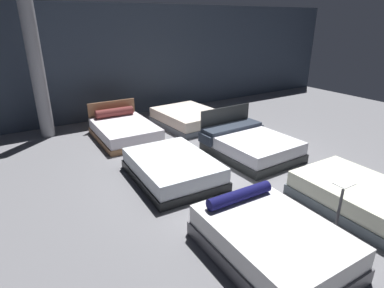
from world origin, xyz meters
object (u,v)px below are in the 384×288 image
Objects in this scene: bed_4 at (124,130)px; bed_2 at (173,168)px; bed_1 at (362,198)px; bed_5 at (188,118)px; price_sign at (337,218)px; bed_3 at (249,145)px; bed_0 at (271,240)px; support_pillar at (37,72)px.

bed_2 is at bearing -89.15° from bed_4.
bed_1 and bed_5 have the same top height.
bed_2 is at bearing -130.05° from bed_5.
price_sign reaches higher than bed_4.
bed_1 is 2.31× the size of price_sign.
bed_3 is 2.71m from bed_5.
bed_1 is at bearing 1.28° from bed_0.
support_pillar reaches higher than bed_4.
support_pillar is (-2.81, 7.05, 1.39)m from price_sign.
bed_1 is at bearing -60.15° from support_pillar.
bed_1 is (2.15, -0.00, -0.04)m from bed_0.
bed_4 reaches higher than bed_5.
bed_0 is at bearing -128.53° from bed_3.
bed_5 is at bearing 80.12° from price_sign.
price_sign is (1.09, -2.96, 0.13)m from bed_2.
bed_2 is 3.49m from bed_5.
bed_2 is 4.69m from support_pillar.
bed_1 is 1.12m from price_sign.
bed_3 is at bearing 4.97° from bed_2.
bed_1 is 1.03× the size of bed_2.
bed_0 is 2.18× the size of price_sign.
support_pillar reaches higher than bed_5.
bed_2 is at bearing 129.80° from bed_1.
bed_0 is 5.50m from bed_4.
support_pillar is (-1.75, 1.29, 1.52)m from bed_4.
bed_0 is 2.15m from bed_1.
bed_0 is 1.10m from price_sign.
bed_3 reaches higher than bed_5.
support_pillar reaches higher than bed_1.
bed_1 is at bearing -92.40° from bed_5.
bed_5 is (-0.05, 2.71, -0.03)m from bed_3.
bed_0 is at bearing -86.87° from bed_2.
price_sign is at bearing -78.16° from bed_4.
bed_3 reaches higher than bed_2.
bed_5 is 2.30× the size of price_sign.
price_sign is (1.06, -0.26, 0.10)m from bed_0.
bed_2 is (-2.17, 2.70, 0.00)m from bed_1.
bed_4 is 0.61× the size of support_pillar.
bed_5 is at bearing 89.60° from bed_3.
price_sign is (-1.08, -0.25, 0.14)m from bed_1.
price_sign reaches higher than bed_0.
bed_4 is (-2.15, 5.50, 0.00)m from bed_1.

